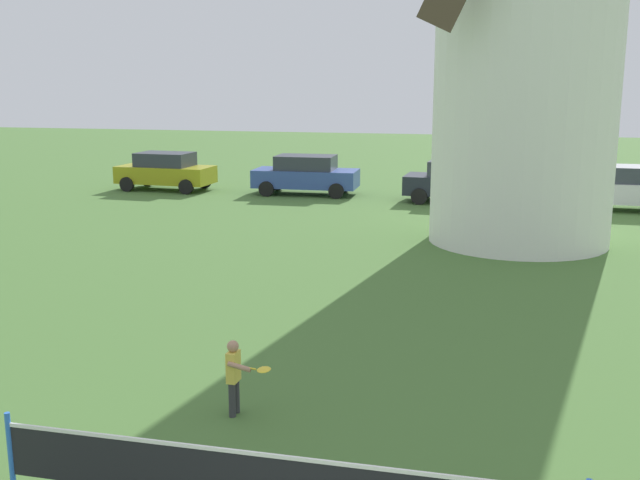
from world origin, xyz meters
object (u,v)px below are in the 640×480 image
at_px(parked_car_black, 460,181).
at_px(parked_car_silver, 614,187).
at_px(parked_car_blue, 306,174).
at_px(player_far, 235,373).
at_px(parked_car_mustard, 166,171).

xyz_separation_m(parked_car_black, parked_car_silver, (5.36, -0.31, 0.00)).
xyz_separation_m(parked_car_blue, parked_car_silver, (11.47, -0.99, 0.00)).
bearing_deg(parked_car_black, player_far, -95.86).
height_order(parked_car_blue, parked_car_silver, same).
xyz_separation_m(parked_car_mustard, parked_car_black, (12.08, -0.51, 0.00)).
xyz_separation_m(player_far, parked_car_blue, (-4.14, 19.84, 0.20)).
bearing_deg(parked_car_silver, parked_car_blue, 175.06).
distance_m(player_far, parked_car_black, 19.26).
relative_size(parked_car_mustard, parked_car_silver, 0.94).
bearing_deg(parked_car_black, parked_car_mustard, 177.58).
xyz_separation_m(player_far, parked_car_black, (1.97, 19.16, 0.20)).
height_order(parked_car_mustard, parked_car_blue, same).
bearing_deg(parked_car_blue, parked_car_mustard, -178.36).
bearing_deg(parked_car_blue, parked_car_silver, -4.94).
xyz_separation_m(player_far, parked_car_silver, (7.33, 18.85, 0.20)).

